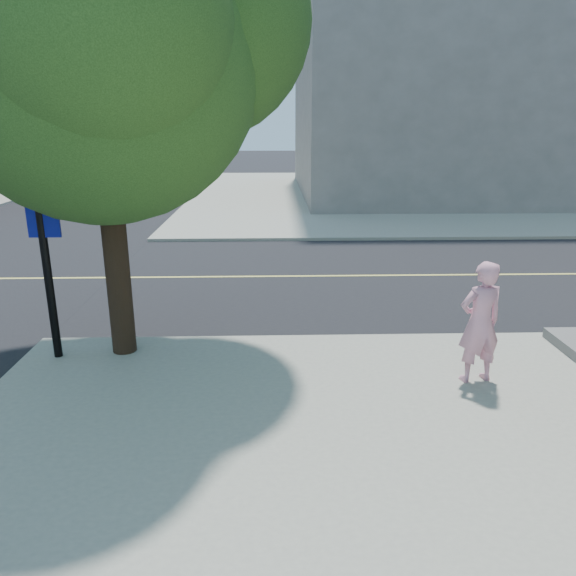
{
  "coord_description": "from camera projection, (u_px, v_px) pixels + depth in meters",
  "views": [
    {
      "loc": [
        3.31,
        -9.63,
        4.01
      ],
      "look_at": [
        3.58,
        -0.79,
        1.3
      ],
      "focal_mm": 34.06,
      "sensor_mm": 36.0,
      "label": 1
    }
  ],
  "objects": [
    {
      "name": "road_ew",
      "position": [
        149.0,
        278.0,
        14.59
      ],
      "size": [
        140.0,
        9.0,
        0.01
      ],
      "primitive_type": "cube",
      "color": "black",
      "rests_on": "ground"
    },
    {
      "name": "street_tree",
      "position": [
        103.0,
        17.0,
        8.12
      ],
      "size": [
        6.28,
        5.71,
        8.33
      ],
      "rotation": [
        0.0,
        0.0,
        0.34
      ],
      "color": "black",
      "rests_on": "sidewalk_se"
    },
    {
      "name": "man_on_phone",
      "position": [
        480.0,
        322.0,
        8.29
      ],
      "size": [
        0.79,
        0.6,
        1.92
      ],
      "primitive_type": "imported",
      "rotation": [
        0.0,
        0.0,
        3.36
      ],
      "color": "pink",
      "rests_on": "sidewalk_se"
    },
    {
      "name": "filler_ne",
      "position": [
        467.0,
        61.0,
        29.62
      ],
      "size": [
        18.0,
        16.0,
        14.0
      ],
      "primitive_type": "cube",
      "color": "slate",
      "rests_on": "sidewalk_ne"
    },
    {
      "name": "sidewalk_ne",
      "position": [
        450.0,
        193.0,
        31.2
      ],
      "size": [
        29.0,
        25.0,
        0.12
      ],
      "primitive_type": "cube",
      "color": "gray",
      "rests_on": "ground"
    },
    {
      "name": "ground",
      "position": [
        97.0,
        343.0,
        10.29
      ],
      "size": [
        140.0,
        140.0,
        0.0
      ],
      "primitive_type": "plane",
      "color": "black",
      "rests_on": "ground"
    }
  ]
}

